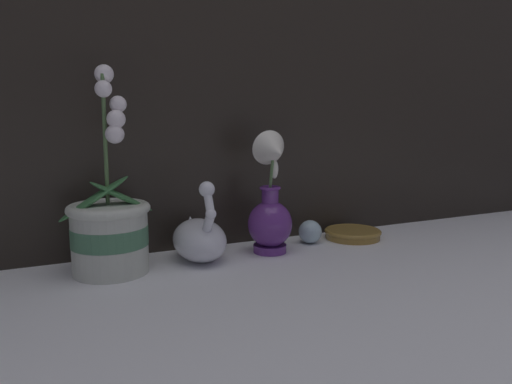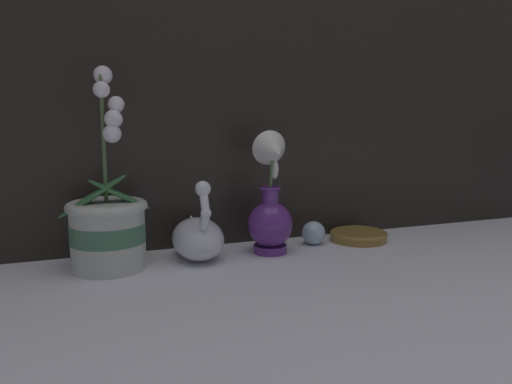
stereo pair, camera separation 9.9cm
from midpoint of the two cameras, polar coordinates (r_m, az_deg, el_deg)
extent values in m
plane|color=white|center=(1.09, 3.55, -8.50)|extent=(2.80, 2.80, 0.00)
cylinder|color=beige|center=(1.09, -14.08, -4.90)|extent=(0.15, 0.15, 0.14)
cylinder|color=#477A56|center=(1.09, -14.09, -4.53)|extent=(0.16, 0.16, 0.04)
torus|color=beige|center=(1.07, -14.21, -1.61)|extent=(0.17, 0.17, 0.02)
cylinder|color=#4C6B3D|center=(1.06, -14.50, 5.79)|extent=(0.01, 0.02, 0.26)
ellipsoid|color=#38703D|center=(1.07, -12.82, -0.33)|extent=(0.13, 0.05, 0.08)
ellipsoid|color=#38703D|center=(1.07, -15.70, -0.48)|extent=(0.15, 0.05, 0.09)
sphere|color=white|center=(1.07, -14.54, 12.82)|extent=(0.04, 0.04, 0.04)
sphere|color=white|center=(1.05, -14.68, 11.28)|extent=(0.03, 0.03, 0.03)
sphere|color=white|center=(1.06, -13.12, 9.73)|extent=(0.03, 0.03, 0.03)
sphere|color=white|center=(1.04, -13.38, 8.12)|extent=(0.04, 0.04, 0.04)
sphere|color=white|center=(1.04, -13.54, 6.49)|extent=(0.04, 0.04, 0.04)
ellipsoid|color=white|center=(1.13, -4.18, -5.39)|extent=(0.11, 0.16, 0.09)
cone|color=white|center=(1.19, -5.00, -4.02)|extent=(0.06, 0.07, 0.07)
cylinder|color=white|center=(1.06, -3.31, -3.56)|extent=(0.02, 0.05, 0.06)
sphere|color=white|center=(1.04, -3.06, -2.45)|extent=(0.02, 0.02, 0.02)
cylinder|color=white|center=(1.05, -3.25, -1.03)|extent=(0.02, 0.04, 0.06)
sphere|color=white|center=(1.05, -3.44, 0.37)|extent=(0.03, 0.03, 0.03)
cylinder|color=#602D7F|center=(1.19, 4.00, -6.50)|extent=(0.08, 0.08, 0.02)
ellipsoid|color=#602D7F|center=(1.18, 4.03, -3.72)|extent=(0.11, 0.11, 0.11)
cylinder|color=#602D7F|center=(1.17, 4.07, -0.46)|extent=(0.04, 0.04, 0.04)
torus|color=#602D7F|center=(1.16, 4.08, 0.43)|extent=(0.05, 0.05, 0.01)
cylinder|color=#567A47|center=(1.15, 4.23, 2.05)|extent=(0.01, 0.02, 0.07)
cone|color=white|center=(1.13, 4.59, 4.66)|extent=(0.08, 0.08, 0.09)
ellipsoid|color=white|center=(1.16, 4.60, 2.59)|extent=(0.02, 0.02, 0.04)
sphere|color=silver|center=(1.27, 8.82, -4.66)|extent=(0.06, 0.06, 0.06)
cylinder|color=olive|center=(1.34, 13.74, -4.94)|extent=(0.14, 0.14, 0.02)
torus|color=olive|center=(1.33, 13.75, -4.67)|extent=(0.15, 0.15, 0.01)
camera|label=1|loc=(0.05, -87.56, 0.39)|focal=35.00mm
camera|label=2|loc=(0.05, 92.44, -0.39)|focal=35.00mm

